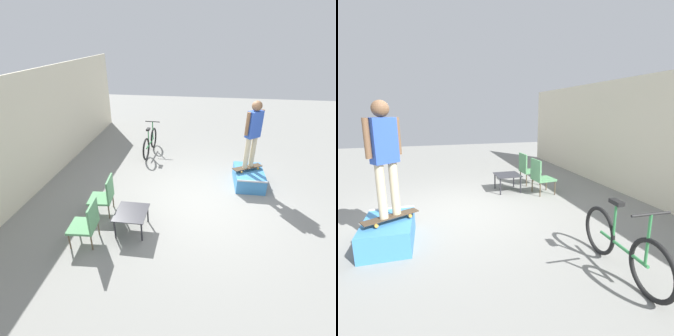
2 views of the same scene
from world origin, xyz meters
The scene contains 9 objects.
ground_plane centered at (0.00, 0.00, 0.00)m, with size 24.00×24.00×0.00m, color gray.
house_wall_back centered at (0.00, 4.46, 1.50)m, with size 12.00×0.06×3.00m.
skate_ramp_box centered at (1.09, -1.20, 0.21)m, with size 1.18×0.77×0.44m.
skateboard_on_ramp centered at (1.14, -1.14, 0.49)m, with size 0.61×0.86×0.07m.
person_skater centered at (1.14, -1.14, 1.59)m, with size 0.39×0.47×1.82m.
coffee_table centered at (-1.23, 1.53, 0.41)m, with size 0.71×0.66×0.47m.
patio_chair_left centered at (-1.71, 2.29, 0.50)m, with size 0.56×0.56×0.94m.
patio_chair_right centered at (-0.73, 2.29, 0.50)m, with size 0.57×0.57×0.94m.
bicycle centered at (2.81, 1.93, 0.39)m, with size 1.80×0.52×1.03m.
Camera 2 is at (5.46, -0.46, 2.16)m, focal length 28.00 mm.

